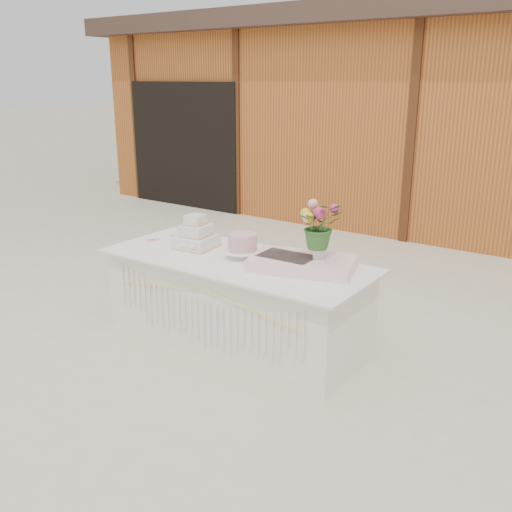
% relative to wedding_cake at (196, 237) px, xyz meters
% --- Properties ---
extents(ground, '(80.00, 80.00, 0.00)m').
position_rel_wedding_cake_xyz_m(ground, '(0.51, -0.06, -0.87)').
color(ground, beige).
rests_on(ground, ground).
extents(barn, '(12.60, 4.60, 3.30)m').
position_rel_wedding_cake_xyz_m(barn, '(0.50, 5.93, 0.80)').
color(barn, '#B05C24').
rests_on(barn, ground).
extents(cake_table, '(2.40, 1.00, 0.77)m').
position_rel_wedding_cake_xyz_m(cake_table, '(0.51, -0.07, -0.49)').
color(cake_table, white).
rests_on(cake_table, ground).
extents(wedding_cake, '(0.38, 0.38, 0.31)m').
position_rel_wedding_cake_xyz_m(wedding_cake, '(0.00, 0.00, 0.00)').
color(wedding_cake, silver).
rests_on(wedding_cake, cake_table).
extents(pink_cake_stand, '(0.32, 0.32, 0.23)m').
position_rel_wedding_cake_xyz_m(pink_cake_stand, '(0.56, -0.04, 0.02)').
color(pink_cake_stand, white).
rests_on(pink_cake_stand, cake_table).
extents(satin_runner, '(0.93, 0.69, 0.10)m').
position_rel_wedding_cake_xyz_m(satin_runner, '(1.12, 0.03, -0.05)').
color(satin_runner, beige).
rests_on(satin_runner, cake_table).
extents(flower_vase, '(0.10, 0.10, 0.13)m').
position_rel_wedding_cake_xyz_m(flower_vase, '(1.24, 0.07, 0.07)').
color(flower_vase, silver).
rests_on(flower_vase, satin_runner).
extents(bouquet, '(0.45, 0.45, 0.38)m').
position_rel_wedding_cake_xyz_m(bouquet, '(1.24, 0.07, 0.32)').
color(bouquet, '#2D5A24').
rests_on(bouquet, flower_vase).
extents(loose_flowers, '(0.26, 0.39, 0.02)m').
position_rel_wedding_cake_xyz_m(loose_flowers, '(-0.50, -0.00, -0.09)').
color(loose_flowers, pink).
rests_on(loose_flowers, cake_table).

